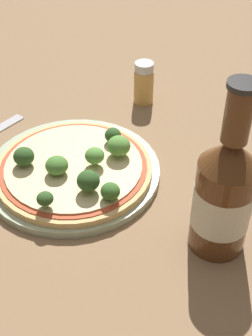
# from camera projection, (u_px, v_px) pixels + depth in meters

# --- Properties ---
(ground_plane) EXTENTS (3.00, 3.00, 0.00)m
(ground_plane) POSITION_uv_depth(u_px,v_px,m) (76.00, 162.00, 0.73)
(ground_plane) COLOR #846647
(plate) EXTENTS (0.26, 0.26, 0.01)m
(plate) POSITION_uv_depth(u_px,v_px,m) (73.00, 171.00, 0.70)
(plate) COLOR #A3B293
(plate) RESTS_ON ground_plane
(pizza) EXTENTS (0.23, 0.23, 0.01)m
(pizza) POSITION_uv_depth(u_px,v_px,m) (74.00, 168.00, 0.68)
(pizza) COLOR tan
(pizza) RESTS_ON plate
(broccoli_floret_0) EXTENTS (0.03, 0.03, 0.02)m
(broccoli_floret_0) POSITION_uv_depth(u_px,v_px,m) (113.00, 135.00, 0.71)
(broccoli_floret_0) COLOR #89A866
(broccoli_floret_0) RESTS_ON pizza
(broccoli_floret_1) EXTENTS (0.03, 0.03, 0.03)m
(broccoli_floret_1) POSITION_uv_depth(u_px,v_px,m) (24.00, 156.00, 0.67)
(broccoli_floret_1) COLOR #89A866
(broccoli_floret_1) RESTS_ON pizza
(broccoli_floret_2) EXTENTS (0.03, 0.03, 0.03)m
(broccoli_floret_2) POSITION_uv_depth(u_px,v_px,m) (119.00, 146.00, 0.68)
(broccoli_floret_2) COLOR #89A866
(broccoli_floret_2) RESTS_ON pizza
(broccoli_floret_3) EXTENTS (0.03, 0.03, 0.03)m
(broccoli_floret_3) POSITION_uv_depth(u_px,v_px,m) (95.00, 156.00, 0.67)
(broccoli_floret_3) COLOR #89A866
(broccoli_floret_3) RESTS_ON pizza
(broccoli_floret_4) EXTENTS (0.02, 0.02, 0.02)m
(broccoli_floret_4) POSITION_uv_depth(u_px,v_px,m) (45.00, 199.00, 0.60)
(broccoli_floret_4) COLOR #89A866
(broccoli_floret_4) RESTS_ON pizza
(broccoli_floret_5) EXTENTS (0.03, 0.03, 0.02)m
(broccoli_floret_5) POSITION_uv_depth(u_px,v_px,m) (110.00, 191.00, 0.62)
(broccoli_floret_5) COLOR #89A866
(broccoli_floret_5) RESTS_ON pizza
(broccoli_floret_6) EXTENTS (0.03, 0.03, 0.03)m
(broccoli_floret_6) POSITION_uv_depth(u_px,v_px,m) (88.00, 181.00, 0.62)
(broccoli_floret_6) COLOR #89A866
(broccoli_floret_6) RESTS_ON pizza
(broccoli_floret_7) EXTENTS (0.03, 0.03, 0.03)m
(broccoli_floret_7) POSITION_uv_depth(u_px,v_px,m) (57.00, 165.00, 0.66)
(broccoli_floret_7) COLOR #89A866
(broccoli_floret_7) RESTS_ON pizza
(beer_bottle) EXTENTS (0.07, 0.07, 0.23)m
(beer_bottle) POSITION_uv_depth(u_px,v_px,m) (224.00, 194.00, 0.55)
(beer_bottle) COLOR #563319
(beer_bottle) RESTS_ON ground_plane
(pepper_shaker) EXTENTS (0.04, 0.04, 0.08)m
(pepper_shaker) POSITION_uv_depth(u_px,v_px,m) (144.00, 83.00, 0.83)
(pepper_shaker) COLOR tan
(pepper_shaker) RESTS_ON ground_plane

